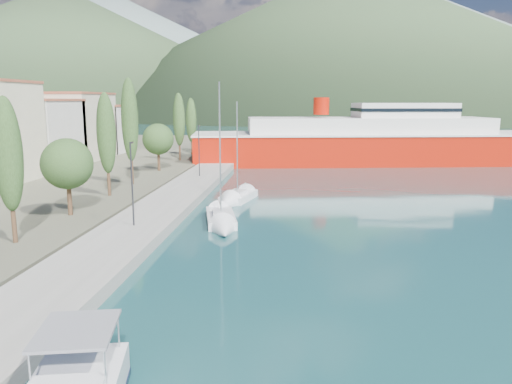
# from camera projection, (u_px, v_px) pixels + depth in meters

# --- Properties ---
(ground) EXTENTS (1400.00, 1400.00, 0.00)m
(ground) POSITION_uv_depth(u_px,v_px,m) (289.00, 136.00, 139.15)
(ground) COLOR #184547
(quay) EXTENTS (5.00, 88.00, 0.80)m
(quay) POSITION_uv_depth(u_px,v_px,m) (173.00, 200.00, 47.76)
(quay) COLOR gray
(quay) RESTS_ON ground
(hills_far) EXTENTS (1480.00, 900.00, 180.00)m
(hills_far) POSITION_uv_depth(u_px,v_px,m) (414.00, 43.00, 601.86)
(hills_far) COLOR slate
(hills_far) RESTS_ON ground
(hills_near) EXTENTS (1010.00, 520.00, 115.00)m
(hills_near) POSITION_uv_depth(u_px,v_px,m) (430.00, 46.00, 369.21)
(hills_near) COLOR #33492C
(hills_near) RESTS_ON ground
(town_buildings) EXTENTS (9.20, 69.20, 11.30)m
(town_buildings) POSITION_uv_depth(u_px,v_px,m) (6.00, 136.00, 59.48)
(town_buildings) COLOR beige
(town_buildings) RESTS_ON land_strip
(tree_row) EXTENTS (4.04, 64.26, 11.50)m
(tree_row) POSITION_uv_depth(u_px,v_px,m) (125.00, 138.00, 52.44)
(tree_row) COLOR #47301E
(tree_row) RESTS_ON land_strip
(lamp_posts) EXTENTS (0.15, 46.93, 6.06)m
(lamp_posts) POSITION_uv_depth(u_px,v_px,m) (135.00, 179.00, 36.48)
(lamp_posts) COLOR #2D2D33
(lamp_posts) RESTS_ON quay
(sailboat_near) EXTENTS (3.94, 8.65, 12.05)m
(sailboat_near) POSITION_uv_depth(u_px,v_px,m) (222.00, 224.00, 38.70)
(sailboat_near) COLOR silver
(sailboat_near) RESTS_ON ground
(sailboat_mid) EXTENTS (3.87, 7.52, 10.56)m
(sailboat_mid) POSITION_uv_depth(u_px,v_px,m) (232.00, 200.00, 47.95)
(sailboat_mid) COLOR silver
(sailboat_mid) RESTS_ON ground
(ferry) EXTENTS (55.27, 18.64, 10.77)m
(ferry) POSITION_uv_depth(u_px,v_px,m) (369.00, 142.00, 78.19)
(ferry) COLOR #AC1405
(ferry) RESTS_ON ground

